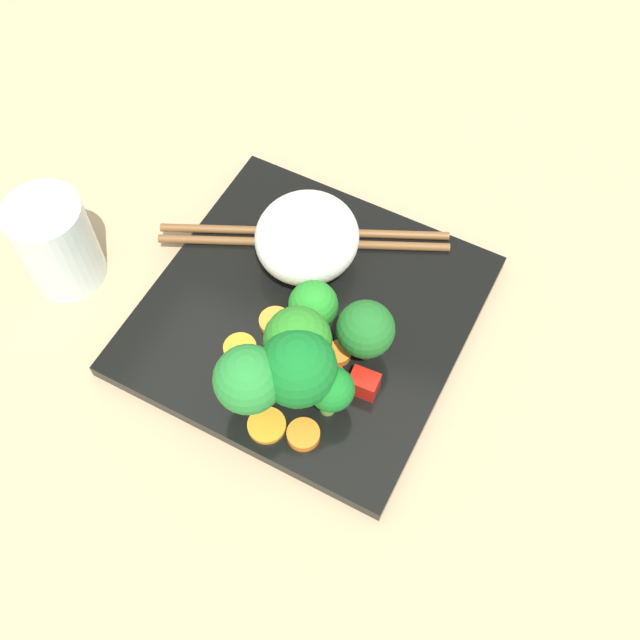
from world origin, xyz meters
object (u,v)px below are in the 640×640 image
object	(u,v)px
square_plate	(307,314)
rice_mound	(307,237)
broccoli_floret_3	(331,390)
drinking_glass	(56,243)
chopstick_pair	(304,237)
carrot_slice_4	(303,434)

from	to	relation	value
square_plate	rice_mound	world-z (taller)	rice_mound
rice_mound	broccoli_floret_3	xyz separation A→B (cm)	(-11.54, -7.36, -0.01)
rice_mound	drinking_glass	bearing A→B (deg)	116.05
rice_mound	chopstick_pair	distance (cm)	3.32
chopstick_pair	drinking_glass	size ratio (longest dim) A/B	2.84
square_plate	drinking_glass	size ratio (longest dim) A/B	3.00
chopstick_pair	drinking_glass	bearing A→B (deg)	9.21
rice_mound	drinking_glass	size ratio (longest dim) A/B	1.06
rice_mound	drinking_glass	distance (cm)	20.17
broccoli_floret_3	drinking_glass	distance (cm)	25.62
square_plate	chopstick_pair	bearing A→B (deg)	27.37
broccoli_floret_3	chopstick_pair	bearing A→B (deg)	32.65
broccoli_floret_3	chopstick_pair	size ratio (longest dim) A/B	0.20
drinking_glass	broccoli_floret_3	bearing A→B (deg)	-96.01
rice_mound	broccoli_floret_3	distance (cm)	13.69
chopstick_pair	drinking_glass	world-z (taller)	drinking_glass
rice_mound	chopstick_pair	bearing A→B (deg)	33.42
carrot_slice_4	chopstick_pair	distance (cm)	17.89
rice_mound	drinking_glass	xyz separation A→B (cm)	(-8.86, 18.12, -0.11)
rice_mound	carrot_slice_4	bearing A→B (deg)	-155.82
carrot_slice_4	drinking_glass	distance (cm)	25.38
square_plate	rice_mound	distance (cm)	6.20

